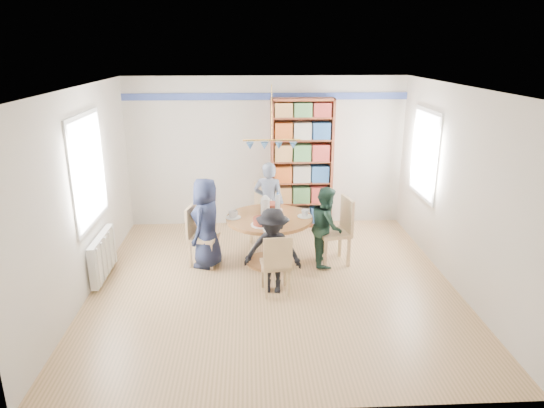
{
  "coord_description": "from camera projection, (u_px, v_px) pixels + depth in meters",
  "views": [
    {
      "loc": [
        -0.33,
        -6.13,
        3.19
      ],
      "look_at": [
        0.0,
        0.4,
        1.05
      ],
      "focal_mm": 32.0,
      "sensor_mm": 36.0,
      "label": 1
    }
  ],
  "objects": [
    {
      "name": "chair_left",
      "position": [
        198.0,
        233.0,
        7.3
      ],
      "size": [
        0.49,
        0.49,
        0.93
      ],
      "color": "#DAAF86",
      "rests_on": "ground"
    },
    {
      "name": "tableware",
      "position": [
        267.0,
        212.0,
        7.25
      ],
      "size": [
        1.3,
        1.3,
        0.34
      ],
      "color": "white",
      "rests_on": "dining_table"
    },
    {
      "name": "room_shell",
      "position": [
        253.0,
        156.0,
        7.13
      ],
      "size": [
        5.0,
        5.0,
        5.0
      ],
      "color": "white",
      "rests_on": "ground"
    },
    {
      "name": "dining_table",
      "position": [
        269.0,
        229.0,
        7.31
      ],
      "size": [
        1.3,
        1.3,
        0.75
      ],
      "color": "brown",
      "rests_on": "ground"
    },
    {
      "name": "chair_right",
      "position": [
        339.0,
        228.0,
        7.34
      ],
      "size": [
        0.53,
        0.53,
        1.03
      ],
      "color": "#DAAF86",
      "rests_on": "ground"
    },
    {
      "name": "bookshelf",
      "position": [
        301.0,
        165.0,
        8.73
      ],
      "size": [
        1.11,
        0.33,
        2.34
      ],
      "color": "brown",
      "rests_on": "ground"
    },
    {
      "name": "person_near",
      "position": [
        273.0,
        251.0,
        6.44
      ],
      "size": [
        0.83,
        0.57,
        1.19
      ],
      "primitive_type": "imported",
      "rotation": [
        0.0,
        0.0,
        -0.18
      ],
      "color": "black",
      "rests_on": "ground"
    },
    {
      "name": "chair_far",
      "position": [
        265.0,
        209.0,
        8.28
      ],
      "size": [
        0.54,
        0.54,
        0.98
      ],
      "color": "#DAAF86",
      "rests_on": "ground"
    },
    {
      "name": "radiator",
      "position": [
        103.0,
        255.0,
        6.89
      ],
      "size": [
        0.12,
        1.0,
        0.6
      ],
      "color": "silver",
      "rests_on": "ground"
    },
    {
      "name": "person_far",
      "position": [
        269.0,
        203.0,
        8.09
      ],
      "size": [
        0.57,
        0.44,
        1.39
      ],
      "primitive_type": "imported",
      "rotation": [
        0.0,
        0.0,
        2.92
      ],
      "color": "gray",
      "rests_on": "ground"
    },
    {
      "name": "ground",
      "position": [
        273.0,
        283.0,
        6.83
      ],
      "size": [
        5.0,
        5.0,
        0.0
      ],
      "primitive_type": "plane",
      "color": "tan"
    },
    {
      "name": "person_right",
      "position": [
        326.0,
        226.0,
        7.29
      ],
      "size": [
        0.5,
        0.62,
        1.22
      ],
      "primitive_type": "imported",
      "rotation": [
        0.0,
        0.0,
        1.51
      ],
      "color": "#193328",
      "rests_on": "ground"
    },
    {
      "name": "person_left",
      "position": [
        206.0,
        223.0,
        7.2
      ],
      "size": [
        0.61,
        0.77,
        1.37
      ],
      "primitive_type": "imported",
      "rotation": [
        0.0,
        0.0,
        -1.87
      ],
      "color": "#191E37",
      "rests_on": "ground"
    },
    {
      "name": "chair_near",
      "position": [
        277.0,
        262.0,
        6.39
      ],
      "size": [
        0.42,
        0.42,
        0.86
      ],
      "color": "#DAAF86",
      "rests_on": "ground"
    }
  ]
}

